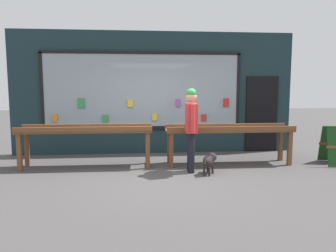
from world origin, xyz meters
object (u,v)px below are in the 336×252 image
object	(u,v)px
display_table_left	(86,133)
sandwich_board_sign	(335,145)
display_table_right	(229,132)
small_dog	(209,161)
person_browsing	(191,123)

from	to	relation	value
display_table_left	sandwich_board_sign	distance (m)	5.78
display_table_right	sandwich_board_sign	bearing A→B (deg)	-6.59
display_table_left	small_dog	size ratio (longest dim) A/B	5.72
small_dog	display_table_left	bearing A→B (deg)	102.74
display_table_left	sandwich_board_sign	xyz separation A→B (m)	(5.76, -0.28, -0.32)
person_browsing	display_table_right	bearing A→B (deg)	-54.91
small_dog	sandwich_board_sign	size ratio (longest dim) A/B	0.59
display_table_right	sandwich_board_sign	xyz separation A→B (m)	(2.47, -0.29, -0.30)
person_browsing	small_dog	xyz separation A→B (m)	(0.35, -0.22, -0.77)
display_table_left	display_table_right	bearing A→B (deg)	0.06
display_table_right	small_dog	bearing A→B (deg)	-127.21
display_table_left	display_table_right	distance (m)	3.29
display_table_right	person_browsing	world-z (taller)	person_browsing
display_table_left	small_dog	distance (m)	2.82
person_browsing	sandwich_board_sign	bearing A→B (deg)	-81.52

